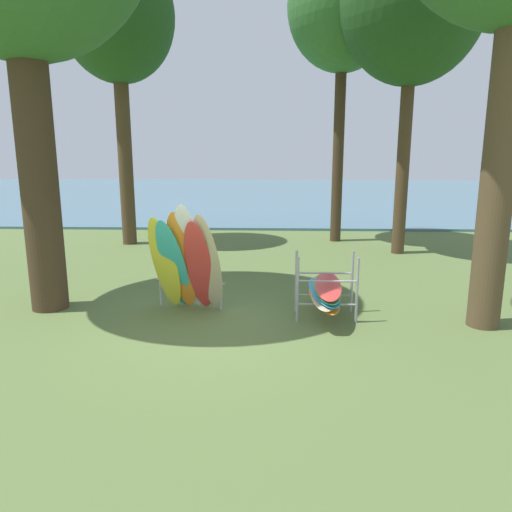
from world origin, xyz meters
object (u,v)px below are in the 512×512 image
at_px(leaning_board_pile, 186,263).
at_px(board_storage_rack, 325,291).
at_px(tree_far_left_back, 117,18).
at_px(tree_far_right_back, 343,7).
at_px(tree_mid_behind, 413,0).

bearing_deg(leaning_board_pile, board_storage_rack, -3.20).
height_order(tree_far_left_back, tree_far_right_back, tree_far_right_back).
relative_size(tree_mid_behind, tree_far_right_back, 0.99).
relative_size(tree_far_left_back, tree_far_right_back, 0.95).
distance_m(tree_far_left_back, board_storage_rack, 11.73).
xyz_separation_m(tree_mid_behind, leaning_board_pile, (-5.64, -6.02, -6.38)).
distance_m(tree_mid_behind, tree_far_right_back, 2.73).
relative_size(tree_far_left_back, board_storage_rack, 4.47).
xyz_separation_m(tree_far_left_back, leaning_board_pile, (3.35, -7.26, -6.30)).
relative_size(leaning_board_pile, board_storage_rack, 1.04).
distance_m(tree_mid_behind, board_storage_rack, 9.69).
distance_m(tree_far_right_back, leaning_board_pile, 11.28).
xyz_separation_m(tree_far_left_back, board_storage_rack, (6.05, -7.41, -6.79)).
bearing_deg(leaning_board_pile, tree_mid_behind, 46.89).
distance_m(leaning_board_pile, board_storage_rack, 2.75).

